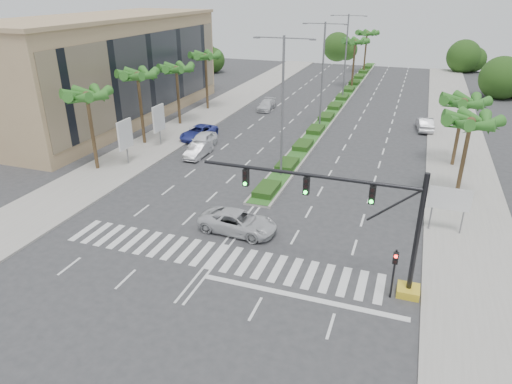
# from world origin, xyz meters

# --- Properties ---
(ground) EXTENTS (160.00, 160.00, 0.00)m
(ground) POSITION_xyz_m (0.00, 0.00, 0.00)
(ground) COLOR #333335
(ground) RESTS_ON ground
(footpath_right) EXTENTS (6.00, 120.00, 0.15)m
(footpath_right) POSITION_xyz_m (15.20, 20.00, 0.07)
(footpath_right) COLOR gray
(footpath_right) RESTS_ON ground
(footpath_left) EXTENTS (6.00, 120.00, 0.15)m
(footpath_left) POSITION_xyz_m (-15.20, 20.00, 0.07)
(footpath_left) COLOR gray
(footpath_left) RESTS_ON ground
(median) EXTENTS (2.20, 75.00, 0.20)m
(median) POSITION_xyz_m (0.00, 45.00, 0.10)
(median) COLOR gray
(median) RESTS_ON ground
(median_grass) EXTENTS (1.80, 75.00, 0.04)m
(median_grass) POSITION_xyz_m (0.00, 45.00, 0.22)
(median_grass) COLOR #244F1B
(median_grass) RESTS_ON median
(building) EXTENTS (12.00, 36.00, 12.00)m
(building) POSITION_xyz_m (-26.00, 26.00, 6.00)
(building) COLOR tan
(building) RESTS_ON ground
(signal_gantry) EXTENTS (12.60, 1.20, 7.20)m
(signal_gantry) POSITION_xyz_m (9.27, -0.00, 3.46)
(signal_gantry) COLOR gold
(signal_gantry) RESTS_ON ground
(pedestrian_signal) EXTENTS (0.28, 0.36, 3.00)m
(pedestrian_signal) POSITION_xyz_m (10.60, -0.68, 2.04)
(pedestrian_signal) COLOR black
(pedestrian_signal) RESTS_ON ground
(direction_sign) EXTENTS (2.70, 0.11, 3.40)m
(direction_sign) POSITION_xyz_m (13.50, 7.99, 2.45)
(direction_sign) COLOR slate
(direction_sign) RESTS_ON ground
(billboard_near) EXTENTS (0.18, 2.10, 4.35)m
(billboard_near) POSITION_xyz_m (-14.50, 12.00, 2.96)
(billboard_near) COLOR slate
(billboard_near) RESTS_ON ground
(billboard_far) EXTENTS (0.18, 2.10, 4.35)m
(billboard_far) POSITION_xyz_m (-14.50, 18.00, 2.96)
(billboard_far) COLOR slate
(billboard_far) RESTS_ON ground
(palm_left_near) EXTENTS (4.57, 4.68, 7.55)m
(palm_left_near) POSITION_xyz_m (-16.50, 10.00, 6.69)
(palm_left_near) COLOR brown
(palm_left_near) RESTS_ON ground
(palm_left_mid) EXTENTS (4.57, 4.68, 7.95)m
(palm_left_mid) POSITION_xyz_m (-16.50, 18.00, 7.08)
(palm_left_mid) COLOR brown
(palm_left_mid) RESTS_ON ground
(palm_left_far) EXTENTS (4.57, 4.68, 7.35)m
(palm_left_far) POSITION_xyz_m (-16.50, 26.00, 6.50)
(palm_left_far) COLOR brown
(palm_left_far) RESTS_ON ground
(palm_left_end) EXTENTS (4.57, 4.68, 7.75)m
(palm_left_end) POSITION_xyz_m (-16.50, 34.00, 6.88)
(palm_left_end) COLOR brown
(palm_left_end) RESTS_ON ground
(palm_right_near) EXTENTS (4.57, 4.68, 7.05)m
(palm_right_near) POSITION_xyz_m (14.50, 14.00, 6.20)
(palm_right_near) COLOR brown
(palm_right_near) RESTS_ON ground
(palm_right_far) EXTENTS (4.57, 4.68, 6.75)m
(palm_right_far) POSITION_xyz_m (14.50, 22.00, 5.91)
(palm_right_far) COLOR brown
(palm_right_far) RESTS_ON ground
(palm_median_a) EXTENTS (4.57, 4.68, 8.05)m
(palm_median_a) POSITION_xyz_m (0.00, 55.00, 7.17)
(palm_median_a) COLOR brown
(palm_median_a) RESTS_ON ground
(palm_median_b) EXTENTS (4.57, 4.68, 8.05)m
(palm_median_b) POSITION_xyz_m (0.00, 70.00, 7.17)
(palm_median_b) COLOR brown
(palm_median_b) RESTS_ON ground
(streetlight_near) EXTENTS (5.10, 0.25, 12.00)m
(streetlight_near) POSITION_xyz_m (0.00, 14.00, 6.81)
(streetlight_near) COLOR slate
(streetlight_near) RESTS_ON ground
(streetlight_mid) EXTENTS (5.10, 0.25, 12.00)m
(streetlight_mid) POSITION_xyz_m (0.00, 30.00, 6.81)
(streetlight_mid) COLOR slate
(streetlight_mid) RESTS_ON ground
(streetlight_far) EXTENTS (5.10, 0.25, 12.00)m
(streetlight_far) POSITION_xyz_m (0.00, 46.00, 6.81)
(streetlight_far) COLOR slate
(streetlight_far) RESTS_ON ground
(car_parked_a) EXTENTS (2.11, 4.82, 1.61)m
(car_parked_a) POSITION_xyz_m (-9.98, 18.79, 0.81)
(car_parked_a) COLOR white
(car_parked_a) RESTS_ON ground
(car_parked_b) EXTENTS (1.46, 4.17, 1.37)m
(car_parked_b) POSITION_xyz_m (-9.22, 16.26, 0.69)
(car_parked_b) COLOR silver
(car_parked_b) RESTS_ON ground
(car_parked_c) EXTENTS (3.02, 5.42, 1.43)m
(car_parked_c) POSITION_xyz_m (-11.80, 21.62, 0.72)
(car_parked_c) COLOR #323C9A
(car_parked_c) RESTS_ON ground
(car_parked_d) EXTENTS (2.15, 4.63, 1.31)m
(car_parked_d) POSITION_xyz_m (-8.80, 36.50, 0.66)
(car_parked_d) COLOR silver
(car_parked_d) RESTS_ON ground
(car_crossing) EXTENTS (5.55, 2.85, 1.50)m
(car_crossing) POSITION_xyz_m (0.10, 3.43, 0.75)
(car_crossing) COLOR silver
(car_crossing) RESTS_ON ground
(car_right) EXTENTS (2.17, 4.85, 1.55)m
(car_right) POSITION_xyz_m (11.80, 33.39, 0.77)
(car_right) COLOR #AEAEB3
(car_right) RESTS_ON ground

